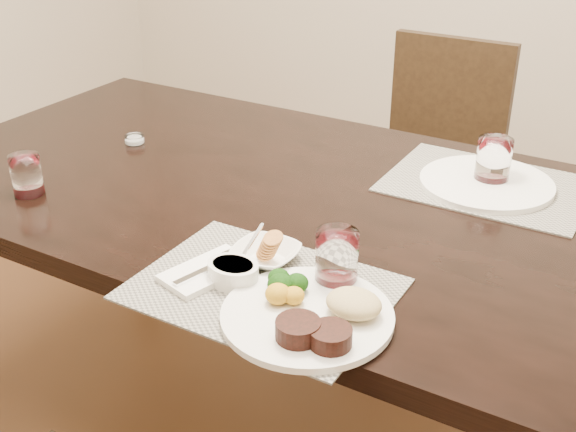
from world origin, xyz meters
The scene contains 14 objects.
dining_table centered at (0.00, 0.00, 0.67)m, with size 2.00×1.00×0.75m.
chair_far centered at (0.00, 0.93, 0.50)m, with size 0.42×0.42×0.90m.
placemat_near centered at (0.13, -0.39, 0.75)m, with size 0.46×0.34×0.00m, color gray.
placemat_far centered at (0.35, 0.26, 0.75)m, with size 0.46×0.34×0.00m, color gray.
dinner_plate centered at (0.26, -0.44, 0.77)m, with size 0.30×0.30×0.05m.
napkin_fork centered at (0.02, -0.40, 0.76)m, with size 0.14×0.19×0.02m.
steak_knife centered at (0.27, -0.45, 0.76)m, with size 0.03×0.22×0.01m.
cracker_bowl centered at (0.09, -0.31, 0.77)m, with size 0.13×0.13×0.06m.
sauce_ramekin centered at (0.07, -0.40, 0.78)m, with size 0.10×0.15×0.08m.
wine_glass_near centered at (0.24, -0.31, 0.80)m, with size 0.08×0.08×0.11m.
far_plate centered at (0.35, 0.25, 0.76)m, with size 0.31×0.31×0.01m, color white.
wine_glass_far centered at (0.36, 0.27, 0.80)m, with size 0.08×0.08×0.11m.
wine_glass_side centered at (-0.55, -0.32, 0.79)m, with size 0.07×0.07×0.10m.
salt_cellar centered at (-0.55, 0.04, 0.76)m, with size 0.05×0.05×0.02m.
Camera 1 is at (0.73, -1.32, 1.48)m, focal length 45.00 mm.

